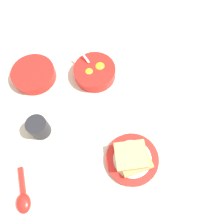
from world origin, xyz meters
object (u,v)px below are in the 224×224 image
(toast_sandwich, at_px, (133,157))
(soup_spoon, at_px, (23,199))
(congee_bowl, at_px, (34,74))
(drinking_cup, at_px, (38,127))
(egg_bowl, at_px, (95,72))
(toast_plate, at_px, (132,159))

(toast_sandwich, distance_m, soup_spoon, 0.35)
(toast_sandwich, xyz_separation_m, congee_bowl, (0.39, 0.27, -0.01))
(drinking_cup, bearing_deg, congee_bowl, -0.16)
(egg_bowl, bearing_deg, toast_plate, -171.84)
(toast_plate, xyz_separation_m, congee_bowl, (0.39, 0.28, 0.01))
(egg_bowl, relative_size, congee_bowl, 0.97)
(toast_sandwich, xyz_separation_m, drinking_cup, (0.17, 0.28, 0.00))
(toast_plate, height_order, soup_spoon, soup_spoon)
(soup_spoon, distance_m, drinking_cup, 0.22)
(egg_bowl, bearing_deg, drinking_cup, 128.17)
(toast_plate, distance_m, soup_spoon, 0.35)
(toast_sandwich, bearing_deg, egg_bowl, 8.00)
(toast_sandwich, relative_size, congee_bowl, 0.71)
(toast_plate, bearing_deg, congee_bowl, 35.01)
(egg_bowl, distance_m, congee_bowl, 0.23)
(soup_spoon, distance_m, congee_bowl, 0.44)
(egg_bowl, xyz_separation_m, toast_plate, (-0.35, -0.05, -0.02))
(toast_sandwich, height_order, soup_spoon, toast_sandwich)
(soup_spoon, xyz_separation_m, congee_bowl, (0.43, -0.08, 0.01))
(toast_sandwich, bearing_deg, drinking_cup, 58.46)
(toast_plate, bearing_deg, toast_sandwich, 54.72)
(toast_plate, relative_size, drinking_cup, 2.45)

